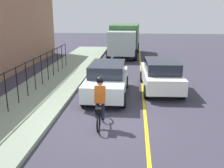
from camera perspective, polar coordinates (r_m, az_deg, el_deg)
ground_plane at (r=9.70m, az=-2.20°, el=-8.60°), size 80.00×80.00×0.00m
lane_line_centre at (r=9.64m, az=7.39°, el=-8.86°), size 36.00×0.12×0.01m
sidewalk at (r=10.62m, az=-20.87°, el=-7.02°), size 40.00×3.20×0.15m
iron_fence at (r=11.29m, az=-21.10°, el=0.46°), size 16.95×0.04×1.60m
cyclist_lead at (r=9.15m, az=-2.60°, el=-3.98°), size 1.71×0.36×1.83m
patrol_sedan at (r=13.72m, az=10.61°, el=2.07°), size 4.47×2.07×1.58m
parked_sedan_rear at (r=12.53m, az=-1.07°, el=1.05°), size 4.40×1.92×1.58m
box_truck_background at (r=24.22m, az=2.75°, el=9.86°), size 6.80×2.75×2.78m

